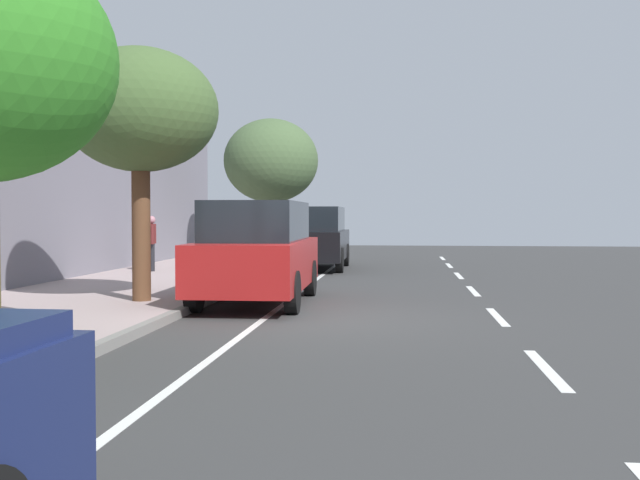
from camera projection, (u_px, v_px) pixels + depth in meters
name	position (u px, v px, depth m)	size (l,w,h in m)	color
ground	(315.00, 319.00, 12.04)	(59.12, 59.12, 0.00)	#363636
sidewalk	(51.00, 310.00, 12.56)	(4.49, 36.95, 0.14)	#A89392
curb_edge	(180.00, 312.00, 12.30)	(0.16, 36.95, 0.14)	gray
lane_stripe_centre	(497.00, 317.00, 12.27)	(0.14, 35.80, 0.01)	white
lane_stripe_bike_edge	(265.00, 318.00, 12.14)	(0.12, 36.95, 0.01)	white
parked_suv_black_nearest	(316.00, 237.00, 23.19)	(2.03, 4.73, 1.99)	black
parked_suv_red_second	(258.00, 251.00, 14.11)	(2.04, 4.74, 1.99)	maroon
bicycle_at_curb	(273.00, 268.00, 18.51)	(1.72, 0.56, 0.77)	black
cyclist_with_backpack	(268.00, 242.00, 18.96)	(0.42, 0.62, 1.67)	#C6B284
street_tree_near_cyclist	(271.00, 161.00, 26.54)	(3.46, 3.46, 5.12)	brown
street_tree_mid_block	(140.00, 112.00, 13.28)	(2.87, 2.87, 4.65)	brown
pedestrian_on_phone	(152.00, 240.00, 20.48)	(0.36, 0.58, 1.56)	black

